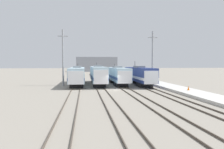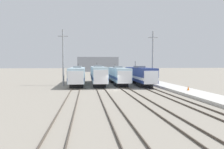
{
  "view_description": "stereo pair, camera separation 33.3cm",
  "coord_description": "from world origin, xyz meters",
  "px_view_note": "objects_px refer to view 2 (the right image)",
  "views": [
    {
      "loc": [
        -5.07,
        -37.34,
        4.49
      ],
      "look_at": [
        0.23,
        4.37,
        2.46
      ],
      "focal_mm": 35.0,
      "sensor_mm": 36.0,
      "label": 1
    },
    {
      "loc": [
        -4.74,
        -37.38,
        4.49
      ],
      "look_at": [
        0.23,
        4.37,
        2.46
      ],
      "focal_mm": 35.0,
      "sensor_mm": 36.0,
      "label": 2
    }
  ],
  "objects_px": {
    "locomotive_center_right": "(118,75)",
    "catenary_tower_left": "(63,57)",
    "traffic_cone": "(188,88)",
    "locomotive_center_left": "(98,75)",
    "locomotive_far_right": "(140,75)",
    "locomotive_far_left": "(78,75)",
    "catenary_tower_right": "(153,57)"
  },
  "relations": [
    {
      "from": "locomotive_center_right",
      "to": "locomotive_far_right",
      "type": "xyz_separation_m",
      "value": [
        4.36,
        -2.34,
        0.02
      ]
    },
    {
      "from": "catenary_tower_right",
      "to": "locomotive_far_left",
      "type": "bearing_deg",
      "value": 176.91
    },
    {
      "from": "locomotive_center_right",
      "to": "traffic_cone",
      "type": "bearing_deg",
      "value": -59.27
    },
    {
      "from": "locomotive_far_left",
      "to": "locomotive_center_right",
      "type": "relative_size",
      "value": 1.0
    },
    {
      "from": "catenary_tower_left",
      "to": "traffic_cone",
      "type": "height_order",
      "value": "catenary_tower_left"
    },
    {
      "from": "locomotive_center_right",
      "to": "catenary_tower_right",
      "type": "xyz_separation_m",
      "value": [
        7.41,
        -1.55,
        3.84
      ]
    },
    {
      "from": "locomotive_center_left",
      "to": "traffic_cone",
      "type": "bearing_deg",
      "value": -48.3
    },
    {
      "from": "locomotive_center_left",
      "to": "locomotive_far_right",
      "type": "xyz_separation_m",
      "value": [
        8.73,
        -2.23,
        -0.08
      ]
    },
    {
      "from": "locomotive_center_left",
      "to": "catenary_tower_left",
      "type": "relative_size",
      "value": 1.69
    },
    {
      "from": "catenary_tower_right",
      "to": "locomotive_center_left",
      "type": "bearing_deg",
      "value": 173.05
    },
    {
      "from": "locomotive_far_right",
      "to": "catenary_tower_right",
      "type": "height_order",
      "value": "catenary_tower_right"
    },
    {
      "from": "catenary_tower_left",
      "to": "catenary_tower_right",
      "type": "xyz_separation_m",
      "value": [
        19.0,
        0.0,
        0.0
      ]
    },
    {
      "from": "locomotive_center_left",
      "to": "locomotive_far_left",
      "type": "bearing_deg",
      "value": -172.65
    },
    {
      "from": "locomotive_far_left",
      "to": "locomotive_center_left",
      "type": "bearing_deg",
      "value": 7.35
    },
    {
      "from": "locomotive_center_left",
      "to": "catenary_tower_right",
      "type": "bearing_deg",
      "value": -6.95
    },
    {
      "from": "locomotive_far_left",
      "to": "catenary_tower_left",
      "type": "relative_size",
      "value": 1.6
    },
    {
      "from": "traffic_cone",
      "to": "locomotive_center_left",
      "type": "bearing_deg",
      "value": 131.7
    },
    {
      "from": "locomotive_far_right",
      "to": "catenary_tower_left",
      "type": "bearing_deg",
      "value": 177.14
    },
    {
      "from": "locomotive_far_left",
      "to": "locomotive_center_right",
      "type": "distance_m",
      "value": 8.75
    },
    {
      "from": "locomotive_far_left",
      "to": "catenary_tower_left",
      "type": "distance_m",
      "value": 4.86
    },
    {
      "from": "locomotive_center_left",
      "to": "locomotive_far_right",
      "type": "height_order",
      "value": "locomotive_far_right"
    },
    {
      "from": "locomotive_far_left",
      "to": "traffic_cone",
      "type": "height_order",
      "value": "locomotive_far_left"
    },
    {
      "from": "locomotive_far_right",
      "to": "catenary_tower_right",
      "type": "bearing_deg",
      "value": 14.65
    },
    {
      "from": "locomotive_far_left",
      "to": "locomotive_far_right",
      "type": "distance_m",
      "value": 13.2
    },
    {
      "from": "traffic_cone",
      "to": "locomotive_far_left",
      "type": "bearing_deg",
      "value": 140.87
    },
    {
      "from": "locomotive_far_right",
      "to": "traffic_cone",
      "type": "bearing_deg",
      "value": -70.15
    },
    {
      "from": "locomotive_far_left",
      "to": "locomotive_center_right",
      "type": "xyz_separation_m",
      "value": [
        8.73,
        0.68,
        -0.01
      ]
    },
    {
      "from": "locomotive_center_right",
      "to": "catenary_tower_left",
      "type": "relative_size",
      "value": 1.61
    },
    {
      "from": "locomotive_center_right",
      "to": "catenary_tower_left",
      "type": "bearing_deg",
      "value": -172.39
    },
    {
      "from": "catenary_tower_right",
      "to": "traffic_cone",
      "type": "distance_m",
      "value": 14.57
    },
    {
      "from": "locomotive_far_right",
      "to": "catenary_tower_right",
      "type": "xyz_separation_m",
      "value": [
        3.05,
        0.8,
        3.82
      ]
    },
    {
      "from": "locomotive_far_right",
      "to": "locomotive_center_right",
      "type": "bearing_deg",
      "value": 151.76
    }
  ]
}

